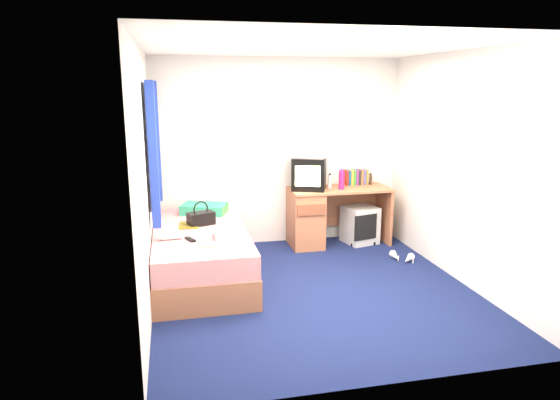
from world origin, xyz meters
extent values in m
plane|color=#0C1438|center=(0.00, 0.00, 0.00)|extent=(3.40, 3.40, 0.00)
plane|color=white|center=(0.00, 0.00, 2.40)|extent=(3.40, 3.40, 0.00)
plane|color=silver|center=(0.00, 1.70, 1.20)|extent=(3.20, 0.00, 3.20)
plane|color=silver|center=(0.00, -1.70, 1.20)|extent=(3.20, 0.00, 3.20)
plane|color=silver|center=(-1.60, 0.00, 1.20)|extent=(0.00, 3.40, 3.40)
plane|color=silver|center=(1.60, 0.00, 1.20)|extent=(0.00, 3.40, 3.40)
cube|color=#AD6B48|center=(-1.10, 0.62, 0.15)|extent=(1.00, 2.00, 0.30)
cube|color=brown|center=(-0.60, 0.22, 0.16)|extent=(0.02, 0.70, 0.18)
cube|color=white|center=(-1.10, 0.62, 0.42)|extent=(0.98, 1.98, 0.24)
cube|color=teal|center=(-1.00, 1.30, 0.60)|extent=(0.60, 0.49, 0.11)
cube|color=#AD6B48|center=(0.75, 1.42, 0.73)|extent=(1.30, 0.55, 0.03)
cube|color=#AD6B48|center=(0.30, 1.42, 0.36)|extent=(0.40, 0.52, 0.72)
cube|color=#AD6B48|center=(1.38, 1.42, 0.36)|extent=(0.04, 0.52, 0.72)
cube|color=#AD6B48|center=(1.00, 1.67, 0.45)|extent=(0.78, 0.03, 0.55)
cube|color=silver|center=(1.04, 1.41, 0.24)|extent=(0.47, 0.47, 0.49)
cube|color=black|center=(0.34, 1.44, 0.96)|extent=(0.52, 0.51, 0.41)
cube|color=#FFFDA1|center=(0.27, 1.26, 0.96)|extent=(0.29, 0.13, 0.25)
cube|color=silver|center=(0.34, 1.44, 1.20)|extent=(0.50, 0.46, 0.08)
cube|color=maroon|center=(0.90, 1.60, 0.85)|extent=(0.03, 0.13, 0.20)
cube|color=navy|center=(0.93, 1.60, 0.85)|extent=(0.03, 0.13, 0.20)
cube|color=gold|center=(0.97, 1.60, 0.85)|extent=(0.03, 0.13, 0.20)
cube|color=#337F33|center=(1.00, 1.60, 0.85)|extent=(0.03, 0.13, 0.20)
cube|color=#7F337F|center=(1.04, 1.60, 0.85)|extent=(0.03, 0.13, 0.20)
cube|color=#262626|center=(1.07, 1.60, 0.85)|extent=(0.03, 0.13, 0.20)
cube|color=#B26633|center=(1.11, 1.60, 0.85)|extent=(0.03, 0.13, 0.20)
cube|color=#4C4C99|center=(1.14, 1.60, 0.85)|extent=(0.03, 0.13, 0.20)
cube|color=olive|center=(1.18, 1.60, 0.85)|extent=(0.03, 0.13, 0.20)
cube|color=black|center=(1.25, 1.60, 0.82)|extent=(0.05, 0.12, 0.14)
cylinder|color=#CE1D63|center=(0.75, 1.35, 0.87)|extent=(0.09, 0.09, 0.23)
cylinder|color=silver|center=(0.62, 1.44, 0.84)|extent=(0.06, 0.06, 0.17)
cube|color=black|center=(-1.07, 0.80, 0.61)|extent=(0.32, 0.25, 0.14)
torus|color=black|center=(-1.07, 0.80, 0.72)|extent=(0.17, 0.08, 0.18)
cube|color=silver|center=(-0.82, 0.26, 0.59)|extent=(0.30, 0.25, 0.10)
cube|color=gold|center=(-1.21, 0.79, 0.55)|extent=(0.23, 0.30, 0.01)
cylinder|color=silver|center=(-1.40, 0.32, 0.58)|extent=(0.20, 0.08, 0.07)
cube|color=gold|center=(-1.06, 0.00, 0.55)|extent=(0.22, 0.07, 0.01)
cube|color=black|center=(-1.22, 0.25, 0.55)|extent=(0.11, 0.17, 0.02)
cube|color=silver|center=(-1.58, 0.90, 1.45)|extent=(0.02, 0.90, 1.10)
cube|color=white|center=(-1.57, 0.90, 2.04)|extent=(0.06, 1.06, 0.08)
cube|color=white|center=(-1.57, 0.90, 0.86)|extent=(0.06, 1.06, 0.08)
cube|color=navy|center=(-1.53, 0.31, 1.40)|extent=(0.08, 0.24, 1.40)
cube|color=navy|center=(-1.53, 1.49, 1.40)|extent=(0.08, 0.24, 1.40)
cone|color=white|center=(1.22, 0.67, 0.04)|extent=(0.11, 0.23, 0.09)
cone|color=white|center=(1.33, 0.55, 0.04)|extent=(0.22, 0.22, 0.09)
camera|label=1|loc=(-1.35, -4.59, 2.06)|focal=32.00mm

